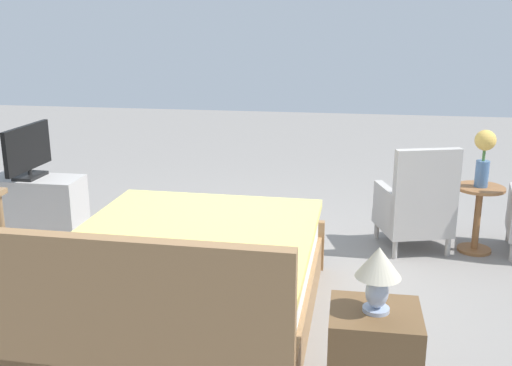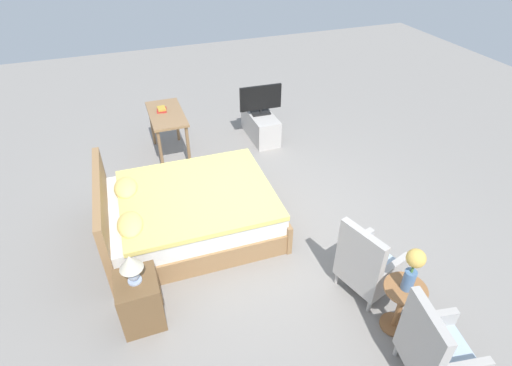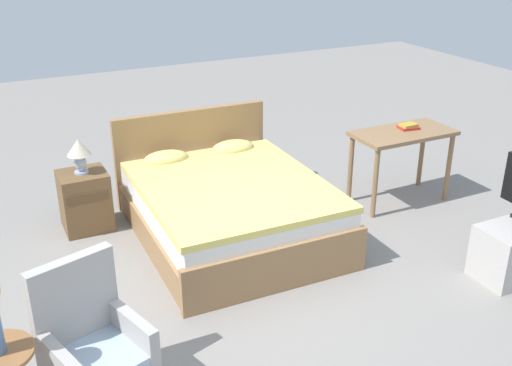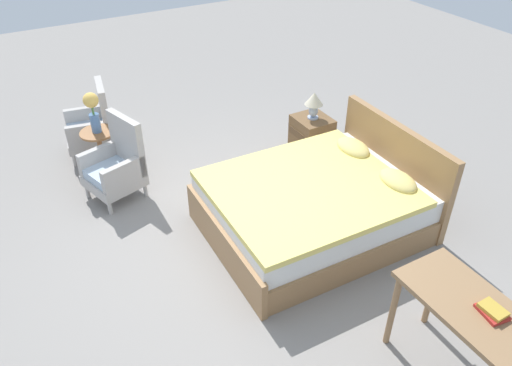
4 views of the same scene
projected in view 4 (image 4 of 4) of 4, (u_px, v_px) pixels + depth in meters
The scene contains 10 objects.
ground_plane at pixel (225, 243), 4.99m from camera, with size 16.00×16.00×0.00m, color gray.
bed at pixel (317, 205), 5.01m from camera, with size 1.66×2.10×0.96m.
armchair_by_window_left at pixel (93, 127), 6.20m from camera, with size 0.62×0.62×0.92m.
armchair_by_window_right at pixel (117, 166), 5.46m from camera, with size 0.67×0.67×0.92m.
side_table at pixel (101, 148), 5.82m from camera, with size 0.40×0.40×0.57m.
flower_vase at pixel (92, 108), 5.53m from camera, with size 0.17×0.17×0.48m.
nightstand at pixel (311, 139), 6.13m from camera, with size 0.44×0.41×0.57m.
table_lamp at pixel (314, 102), 5.84m from camera, with size 0.22×0.22×0.33m.
vanity_desk at pixel (470, 318), 3.40m from camera, with size 1.04×0.52×0.77m.
book_stack at pixel (493, 311), 3.27m from camera, with size 0.21×0.17×0.05m.
Camera 4 is at (3.42, -1.56, 3.35)m, focal length 35.00 mm.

